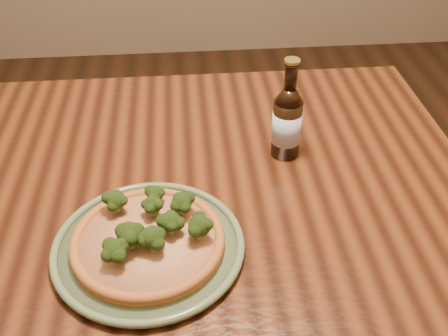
{
  "coord_description": "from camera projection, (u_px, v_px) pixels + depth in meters",
  "views": [
    {
      "loc": [
        0.23,
        -0.69,
        1.41
      ],
      "look_at": [
        0.29,
        0.06,
        0.82
      ],
      "focal_mm": 42.0,
      "sensor_mm": 36.0,
      "label": 1
    }
  ],
  "objects": [
    {
      "name": "table",
      "position": [
        80.0,
        226.0,
        1.07
      ],
      "size": [
        1.6,
        0.9,
        0.75
      ],
      "color": "#4A230F",
      "rests_on": "ground"
    },
    {
      "name": "plate",
      "position": [
        149.0,
        246.0,
        0.88
      ],
      "size": [
        0.33,
        0.33,
        0.02
      ],
      "rotation": [
        0.0,
        0.0,
        -0.23
      ],
      "color": "#5C6C4A",
      "rests_on": "table"
    },
    {
      "name": "pizza",
      "position": [
        149.0,
        238.0,
        0.87
      ],
      "size": [
        0.26,
        0.26,
        0.07
      ],
      "rotation": [
        0.0,
        0.0,
        0.07
      ],
      "color": "#AA5F26",
      "rests_on": "plate"
    },
    {
      "name": "beer_bottle",
      "position": [
        287.0,
        121.0,
        1.06
      ],
      "size": [
        0.06,
        0.06,
        0.22
      ],
      "rotation": [
        0.0,
        0.0,
        0.06
      ],
      "color": "black",
      "rests_on": "table"
    }
  ]
}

